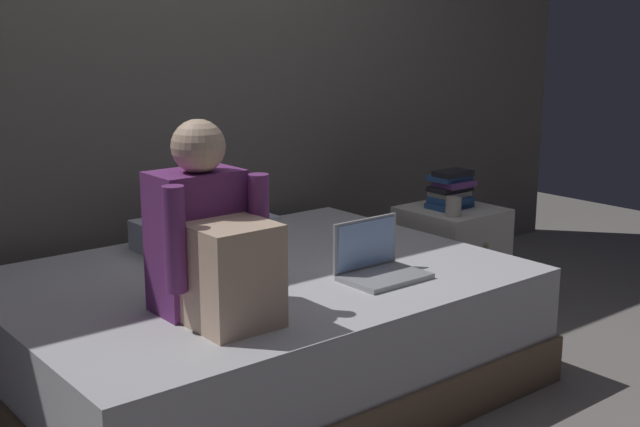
{
  "coord_description": "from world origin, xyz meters",
  "views": [
    {
      "loc": [
        -1.95,
        -2.25,
        1.43
      ],
      "look_at": [
        -0.04,
        0.1,
        0.73
      ],
      "focal_mm": 45.72,
      "sensor_mm": 36.0,
      "label": 1
    }
  ],
  "objects_px": {
    "nightstand": "(450,259)",
    "book_stack": "(451,190)",
    "laptop": "(377,263)",
    "mug": "(453,207)",
    "pillow": "(205,233)",
    "bed": "(257,331)",
    "person_sitting": "(211,243)"
  },
  "relations": [
    {
      "from": "bed",
      "to": "nightstand",
      "type": "xyz_separation_m",
      "value": [
        1.3,
        0.14,
        0.03
      ]
    },
    {
      "from": "person_sitting",
      "to": "pillow",
      "type": "bearing_deg",
      "value": 60.29
    },
    {
      "from": "mug",
      "to": "book_stack",
      "type": "bearing_deg",
      "value": 45.97
    },
    {
      "from": "bed",
      "to": "person_sitting",
      "type": "height_order",
      "value": "person_sitting"
    },
    {
      "from": "nightstand",
      "to": "mug",
      "type": "bearing_deg",
      "value": -137.31
    },
    {
      "from": "bed",
      "to": "laptop",
      "type": "bearing_deg",
      "value": -46.58
    },
    {
      "from": "person_sitting",
      "to": "book_stack",
      "type": "xyz_separation_m",
      "value": [
        1.69,
        0.46,
        -0.11
      ]
    },
    {
      "from": "bed",
      "to": "mug",
      "type": "relative_size",
      "value": 22.22
    },
    {
      "from": "person_sitting",
      "to": "mug",
      "type": "distance_m",
      "value": 1.6
    },
    {
      "from": "nightstand",
      "to": "pillow",
      "type": "distance_m",
      "value": 1.32
    },
    {
      "from": "person_sitting",
      "to": "pillow",
      "type": "xyz_separation_m",
      "value": [
        0.43,
        0.76,
        -0.19
      ]
    },
    {
      "from": "nightstand",
      "to": "book_stack",
      "type": "xyz_separation_m",
      "value": [
        0.0,
        0.02,
        0.36
      ]
    },
    {
      "from": "book_stack",
      "to": "nightstand",
      "type": "bearing_deg",
      "value": -100.2
    },
    {
      "from": "mug",
      "to": "bed",
      "type": "bearing_deg",
      "value": -179.18
    },
    {
      "from": "person_sitting",
      "to": "book_stack",
      "type": "height_order",
      "value": "person_sitting"
    },
    {
      "from": "laptop",
      "to": "pillow",
      "type": "bearing_deg",
      "value": 109.64
    },
    {
      "from": "person_sitting",
      "to": "pillow",
      "type": "relative_size",
      "value": 1.17
    },
    {
      "from": "person_sitting",
      "to": "laptop",
      "type": "height_order",
      "value": "person_sitting"
    },
    {
      "from": "laptop",
      "to": "mug",
      "type": "distance_m",
      "value": 0.92
    },
    {
      "from": "bed",
      "to": "nightstand",
      "type": "height_order",
      "value": "nightstand"
    },
    {
      "from": "person_sitting",
      "to": "mug",
      "type": "bearing_deg",
      "value": 11.84
    },
    {
      "from": "person_sitting",
      "to": "laptop",
      "type": "xyz_separation_m",
      "value": [
        0.72,
        -0.04,
        -0.2
      ]
    },
    {
      "from": "bed",
      "to": "person_sitting",
      "type": "bearing_deg",
      "value": -141.5
    },
    {
      "from": "laptop",
      "to": "book_stack",
      "type": "height_order",
      "value": "book_stack"
    },
    {
      "from": "mug",
      "to": "pillow",
      "type": "bearing_deg",
      "value": 158.96
    },
    {
      "from": "bed",
      "to": "laptop",
      "type": "xyz_separation_m",
      "value": [
        0.33,
        -0.35,
        0.3
      ]
    },
    {
      "from": "book_stack",
      "to": "laptop",
      "type": "bearing_deg",
      "value": -152.79
    },
    {
      "from": "pillow",
      "to": "book_stack",
      "type": "bearing_deg",
      "value": -13.2
    },
    {
      "from": "nightstand",
      "to": "book_stack",
      "type": "bearing_deg",
      "value": 79.8
    },
    {
      "from": "bed",
      "to": "person_sitting",
      "type": "distance_m",
      "value": 0.7
    },
    {
      "from": "person_sitting",
      "to": "pillow",
      "type": "distance_m",
      "value": 0.89
    },
    {
      "from": "book_stack",
      "to": "mug",
      "type": "xyz_separation_m",
      "value": [
        -0.13,
        -0.14,
        -0.05
      ]
    }
  ]
}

